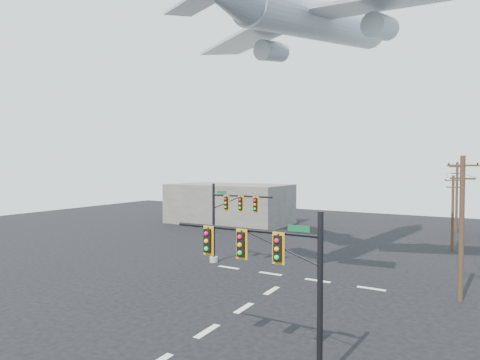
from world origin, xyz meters
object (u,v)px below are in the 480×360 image
Objects in this scene: signal_mast_near at (278,281)px; utility_pole_c at (457,196)px; airliner at (322,22)px; signal_mast_far at (227,219)px; utility_pole_a at (462,226)px; utility_pole_b at (453,211)px.

utility_pole_c is (5.45, 44.34, 0.90)m from signal_mast_near.
signal_mast_near is 23.80m from airliner.
signal_mast_far is (-11.84, 15.00, 0.06)m from signal_mast_near.
airliner is at bearing -177.63° from utility_pole_a.
utility_pole_b reaches higher than signal_mast_near.
utility_pole_b is 12.92m from utility_pole_c.
utility_pole_a reaches higher than signal_mast_near.
signal_mast_far is at bearing 111.79° from airliner.
signal_mast_far is 0.25× the size of airliner.
utility_pole_b is (17.26, 16.45, 0.06)m from signal_mast_far.
utility_pole_b is at bearing -21.74° from airliner.
utility_pole_b is at bearing 109.63° from utility_pole_a.
utility_pole_b is at bearing 80.22° from signal_mast_near.
utility_pole_c is at bearing -8.29° from airliner.
signal_mast_far is 0.92× the size of utility_pole_b.
signal_mast_far is 0.77× the size of utility_pole_c.
signal_mast_far is 18.46m from airliner.
utility_pole_a is 30.18m from utility_pole_c.
signal_mast_near is 44.69m from utility_pole_c.
utility_pole_c reaches higher than signal_mast_far.
utility_pole_b is at bearing -86.20° from utility_pole_c.
utility_pole_c is at bearing 88.48° from utility_pole_b.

